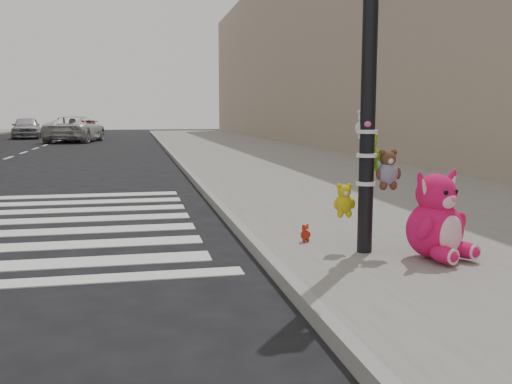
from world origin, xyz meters
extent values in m
plane|color=black|center=(0.00, 0.00, 0.00)|extent=(120.00, 120.00, 0.00)
cube|color=slate|center=(5.00, 10.00, 0.07)|extent=(7.00, 80.00, 0.14)
cube|color=gray|center=(1.55, 10.00, 0.07)|extent=(0.12, 80.00, 0.15)
cube|color=gray|center=(10.50, 20.00, 5.00)|extent=(5.00, 60.00, 10.00)
cylinder|color=black|center=(2.60, 1.80, 2.14)|extent=(0.16, 0.16, 4.00)
cylinder|color=white|center=(2.60, 1.80, 0.89)|extent=(0.22, 0.22, 0.04)
cylinder|color=white|center=(2.60, 1.80, 1.19)|extent=(0.22, 0.22, 0.04)
cylinder|color=white|center=(2.60, 1.80, 1.44)|extent=(0.22, 0.22, 0.04)
ellipsoid|color=#E41359|center=(3.14, 1.10, 0.23)|extent=(0.30, 0.37, 0.17)
ellipsoid|color=#E41359|center=(3.45, 1.22, 0.23)|extent=(0.30, 0.37, 0.17)
ellipsoid|color=#E41359|center=(3.20, 1.40, 0.44)|extent=(0.74, 0.69, 0.60)
ellipsoid|color=#F9BFD1|center=(3.28, 1.21, 0.42)|extent=(0.35, 0.23, 0.39)
sphere|color=#E41359|center=(3.20, 1.40, 0.81)|extent=(0.53, 0.53, 0.41)
ellipsoid|color=#E41359|center=(3.02, 1.35, 0.87)|extent=(0.30, 0.18, 0.41)
ellipsoid|color=#E41359|center=(3.37, 1.49, 0.87)|extent=(0.30, 0.18, 0.41)
imported|color=silver|center=(-3.30, 31.79, 0.76)|extent=(3.43, 5.84, 1.52)
imported|color=#501A17|center=(-3.29, 39.80, 0.61)|extent=(2.16, 4.36, 1.22)
imported|color=#BCBBC1|center=(-7.03, 37.41, 0.74)|extent=(2.24, 4.54, 1.49)
camera|label=1|loc=(0.20, -3.87, 1.62)|focal=40.00mm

